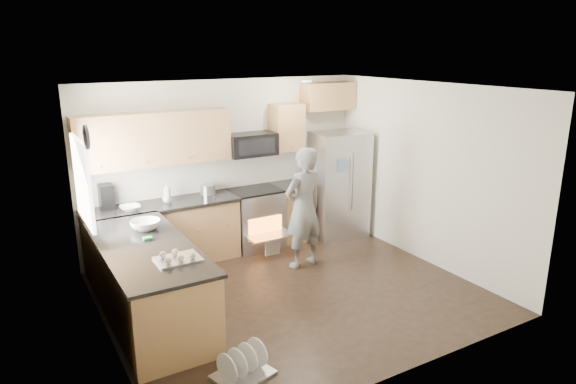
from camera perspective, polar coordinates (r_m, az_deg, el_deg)
ground at (r=6.75m, az=0.37°, el=-11.11°), size 4.50×4.50×0.00m
room_shell at (r=6.17m, az=0.02°, el=2.89°), size 4.54×4.04×2.62m
back_cabinet_run at (r=7.64m, az=-10.13°, el=-0.31°), size 4.45×0.64×2.50m
peninsula at (r=6.15m, az=-15.22°, el=-9.66°), size 0.96×2.36×1.04m
stove_range at (r=8.03m, az=-3.64°, el=-1.45°), size 0.76×0.97×1.79m
refrigerator at (r=8.49m, az=5.67°, el=0.81°), size 0.92×0.76×1.74m
person at (r=7.23m, az=1.75°, el=-1.80°), size 0.69×0.51×1.74m
dish_rack at (r=5.21m, az=-5.05°, el=-18.93°), size 0.62×0.55×0.33m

